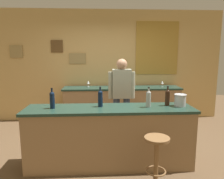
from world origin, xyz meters
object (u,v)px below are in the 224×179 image
object	(u,v)px
wine_bottle_d	(167,97)
ice_bucket	(180,100)
wine_glass_c	(134,83)
wine_glass_b	(124,83)
wine_glass_d	(162,83)
bar_stool	(156,154)
bartender	(122,94)
wine_bottle_c	(148,98)
wine_bottle_b	(100,98)
wine_glass_a	(88,83)
wine_bottle_a	(52,99)

from	to	relation	value
wine_bottle_d	ice_bucket	size ratio (longest dim) A/B	1.63
ice_bucket	wine_glass_c	bearing A→B (deg)	101.14
wine_bottle_d	wine_glass_b	xyz separation A→B (m)	(-0.44, 1.96, -0.05)
wine_glass_d	bar_stool	bearing A→B (deg)	-107.45
ice_bucket	wine_glass_b	size ratio (longest dim) A/B	1.21
ice_bucket	wine_glass_c	world-z (taller)	ice_bucket
bartender	wine_bottle_c	world-z (taller)	bartender
bar_stool	wine_bottle_b	distance (m)	1.14
wine_bottle_d	wine_glass_a	distance (m)	2.46
wine_glass_d	wine_bottle_c	bearing A→B (deg)	-111.68
wine_bottle_a	wine_glass_b	distance (m)	2.41
wine_glass_c	wine_glass_b	bearing A→B (deg)	178.74
ice_bucket	bartender	bearing A→B (deg)	130.00
wine_bottle_c	wine_glass_a	distance (m)	2.38
wine_bottle_a	wine_glass_a	bearing A→B (deg)	78.97
wine_bottle_a	ice_bucket	distance (m)	1.93
wine_bottle_c	wine_glass_c	distance (m)	2.04
bar_stool	wine_bottle_c	bearing A→B (deg)	88.52
ice_bucket	wine_glass_c	size ratio (longest dim) A/B	1.21
ice_bucket	wine_glass_a	distance (m)	2.60
wine_bottle_c	wine_bottle_d	xyz separation A→B (m)	(0.31, 0.08, 0.00)
wine_bottle_a	ice_bucket	bearing A→B (deg)	0.64
bartender	wine_bottle_a	distance (m)	1.50
wine_glass_b	wine_glass_c	world-z (taller)	same
wine_bottle_d	ice_bucket	xyz separation A→B (m)	(0.18, -0.05, -0.04)
wine_bottle_c	wine_glass_c	bearing A→B (deg)	87.04
bar_stool	wine_glass_c	bearing A→B (deg)	87.37
wine_bottle_a	wine_bottle_b	bearing A→B (deg)	5.09
bar_stool	ice_bucket	bearing A→B (deg)	50.42
bartender	wine_glass_b	size ratio (longest dim) A/B	10.45
wine_bottle_d	wine_glass_d	world-z (taller)	wine_bottle_d
wine_glass_d	wine_bottle_d	bearing A→B (deg)	-104.24
wine_bottle_a	ice_bucket	xyz separation A→B (m)	(1.93, 0.02, -0.04)
wine_bottle_a	wine_glass_b	size ratio (longest dim) A/B	1.97
wine_bottle_a	wine_bottle_d	world-z (taller)	same
wine_bottle_c	ice_bucket	distance (m)	0.50
wine_bottle_b	wine_bottle_c	size ratio (longest dim) A/B	1.00
bartender	ice_bucket	size ratio (longest dim) A/B	8.61
wine_bottle_b	wine_glass_b	xyz separation A→B (m)	(0.59, 1.97, -0.05)
wine_glass_b	wine_glass_a	bearing A→B (deg)	172.85
ice_bucket	wine_glass_b	bearing A→B (deg)	107.33
wine_bottle_b	ice_bucket	world-z (taller)	wine_bottle_b
ice_bucket	wine_glass_a	bearing A→B (deg)	125.49
wine_bottle_b	wine_bottle_d	distance (m)	1.04
ice_bucket	wine_glass_d	size ratio (longest dim) A/B	1.21
wine_bottle_b	wine_bottle_c	bearing A→B (deg)	-5.74
wine_bottle_a	bartender	bearing A→B (deg)	40.99
wine_bottle_c	ice_bucket	xyz separation A→B (m)	(0.50, 0.03, -0.04)
wine_bottle_a	wine_bottle_b	xyz separation A→B (m)	(0.71, 0.06, 0.00)
wine_bottle_a	wine_glass_d	world-z (taller)	wine_bottle_a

